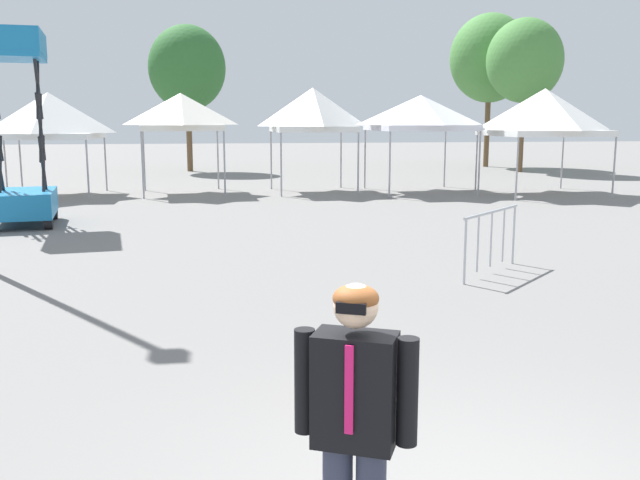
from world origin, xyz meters
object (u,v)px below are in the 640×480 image
canopy_tent_behind_right (313,110)px  crowd_barrier_mid_lot (491,229)px  tree_behind_tents_left (525,61)px  canopy_tent_center (544,112)px  person_foreground (355,424)px  canopy_tent_behind_center (49,116)px  traffic_cone_lot_center (342,373)px  tree_behind_tents_center (187,68)px  scissor_lift (22,170)px  canopy_tent_far_left (421,113)px  canopy_tent_right_of_center (181,112)px  tree_behind_tents_right (490,58)px

canopy_tent_behind_right → crowd_barrier_mid_lot: bearing=-85.3°
tree_behind_tents_left → crowd_barrier_mid_lot: (-10.16, -21.39, -4.52)m
canopy_tent_center → person_foreground: (-10.44, -19.41, -1.76)m
canopy_tent_behind_center → crowd_barrier_mid_lot: bearing=-53.9°
canopy_tent_behind_right → tree_behind_tents_left: tree_behind_tents_left is taller
canopy_tent_center → traffic_cone_lot_center: bearing=-121.0°
canopy_tent_behind_right → tree_behind_tents_center: tree_behind_tents_center is taller
traffic_cone_lot_center → scissor_lift: bearing=116.0°
tree_behind_tents_center → person_foreground: bearing=-86.6°
traffic_cone_lot_center → canopy_tent_behind_right: bearing=82.9°
canopy_tent_far_left → crowd_barrier_mid_lot: (-2.61, -13.06, -2.02)m
canopy_tent_behind_center → traffic_cone_lot_center: bearing=-70.7°
canopy_tent_behind_center → canopy_tent_behind_right: 8.88m
canopy_tent_center → crowd_barrier_mid_lot: canopy_tent_center is taller
crowd_barrier_mid_lot → traffic_cone_lot_center: 6.04m
scissor_lift → traffic_cone_lot_center: scissor_lift is taller
canopy_tent_center → scissor_lift: size_ratio=0.77×
canopy_tent_behind_right → tree_behind_tents_left: (11.28, 7.77, 2.40)m
scissor_lift → canopy_tent_right_of_center: bearing=62.7°
canopy_tent_far_left → canopy_tent_center: size_ratio=0.96×
canopy_tent_behind_center → person_foreground: bearing=-74.1°
tree_behind_tents_right → traffic_cone_lot_center: tree_behind_tents_right is taller
canopy_tent_behind_right → tree_behind_tents_right: bearing=46.4°
tree_behind_tents_left → person_foreground: bearing=-115.8°
tree_behind_tents_right → crowd_barrier_mid_lot: 27.62m
canopy_tent_right_of_center → person_foreground: bearing=-85.2°
canopy_tent_far_left → tree_behind_tents_right: (7.36, 12.23, 2.93)m
canopy_tent_far_left → tree_behind_tents_center: tree_behind_tents_center is taller
canopy_tent_center → person_foreground: canopy_tent_center is taller
canopy_tent_far_left → tree_behind_tents_left: tree_behind_tents_left is taller
canopy_tent_behind_center → canopy_tent_far_left: 12.62m
canopy_tent_behind_center → traffic_cone_lot_center: (6.55, -18.66, -2.42)m
canopy_tent_far_left → canopy_tent_right_of_center: bearing=175.2°
traffic_cone_lot_center → tree_behind_tents_center: bearing=94.6°
canopy_tent_behind_center → canopy_tent_right_of_center: 4.33m
canopy_tent_right_of_center → canopy_tent_behind_right: size_ratio=0.94×
canopy_tent_center → tree_behind_tents_center: bearing=134.5°
canopy_tent_behind_right → tree_behind_tents_left: size_ratio=0.50×
canopy_tent_right_of_center → tree_behind_tents_right: (15.64, 11.53, 2.91)m
canopy_tent_behind_center → canopy_tent_far_left: size_ratio=1.00×
scissor_lift → tree_behind_tents_right: tree_behind_tents_right is taller
person_foreground → traffic_cone_lot_center: person_foreground is taller
tree_behind_tents_center → tree_behind_tents_right: bearing=3.7°
crowd_barrier_mid_lot → traffic_cone_lot_center: crowd_barrier_mid_lot is taller
canopy_tent_behind_center → scissor_lift: scissor_lift is taller
tree_behind_tents_center → traffic_cone_lot_center: (2.33, -29.19, -4.72)m
scissor_lift → crowd_barrier_mid_lot: bearing=-36.8°
tree_behind_tents_right → tree_behind_tents_center: 15.79m
canopy_tent_right_of_center → crowd_barrier_mid_lot: canopy_tent_right_of_center is taller
tree_behind_tents_center → traffic_cone_lot_center: size_ratio=13.87×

